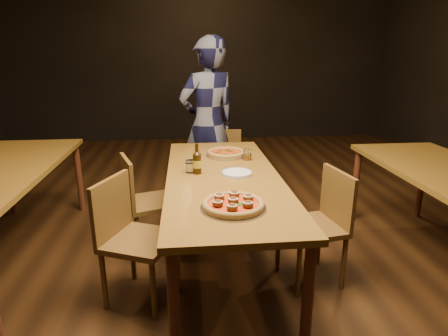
{
  "coord_description": "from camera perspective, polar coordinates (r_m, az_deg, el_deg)",
  "views": [
    {
      "loc": [
        -0.25,
        -2.51,
        1.59
      ],
      "look_at": [
        0.0,
        -0.05,
        0.82
      ],
      "focal_mm": 30.0,
      "sensor_mm": 36.0,
      "label": 1
    }
  ],
  "objects": [
    {
      "name": "beer_bottle",
      "position": [
        2.69,
        -4.12,
        0.75
      ],
      "size": [
        0.06,
        0.06,
        0.22
      ],
      "rotation": [
        0.0,
        0.0,
        -0.43
      ],
      "color": "black",
      "rests_on": "table_main"
    },
    {
      "name": "ground",
      "position": [
        2.99,
        -0.1,
        -14.89
      ],
      "size": [
        9.0,
        9.0,
        0.0
      ],
      "primitive_type": "plane",
      "color": "black"
    },
    {
      "name": "table_main",
      "position": [
        2.69,
        -0.11,
        -2.57
      ],
      "size": [
        0.8,
        2.0,
        0.75
      ],
      "color": "brown",
      "rests_on": "ground"
    },
    {
      "name": "chair_main_nw",
      "position": [
        2.51,
        -12.71,
        -10.6
      ],
      "size": [
        0.53,
        0.53,
        0.87
      ],
      "primitive_type": null,
      "rotation": [
        0.0,
        0.0,
        1.17
      ],
      "color": "#573A17",
      "rests_on": "ground"
    },
    {
      "name": "chair_main_e",
      "position": [
        2.72,
        13.22,
        -8.56
      ],
      "size": [
        0.46,
        0.46,
        0.85
      ],
      "primitive_type": null,
      "rotation": [
        0.0,
        0.0,
        -1.4
      ],
      "color": "#573A17",
      "rests_on": "ground"
    },
    {
      "name": "pizza_meatball",
      "position": [
        2.11,
        1.42,
        -5.51
      ],
      "size": [
        0.37,
        0.37,
        0.07
      ],
      "rotation": [
        0.0,
        0.0,
        0.08
      ],
      "color": "#B7B7BF",
      "rests_on": "table_main"
    },
    {
      "name": "amber_glass",
      "position": [
        3.04,
        3.57,
        2.05
      ],
      "size": [
        0.07,
        0.07,
        0.09
      ],
      "primitive_type": "cylinder",
      "color": "#9E5B11",
      "rests_on": "table_main"
    },
    {
      "name": "diner",
      "position": [
        3.9,
        -2.45,
        6.71
      ],
      "size": [
        0.75,
        0.65,
        1.75
      ],
      "primitive_type": "imported",
      "rotation": [
        0.0,
        0.0,
        3.57
      ],
      "color": "black",
      "rests_on": "ground"
    },
    {
      "name": "room_shell",
      "position": [
        2.54,
        -0.12,
        23.28
      ],
      "size": [
        9.0,
        9.0,
        9.0
      ],
      "color": "black",
      "rests_on": "ground"
    },
    {
      "name": "water_glass",
      "position": [
        2.73,
        -5.12,
        0.27
      ],
      "size": [
        0.07,
        0.07,
        0.09
      ],
      "primitive_type": "cylinder",
      "color": "white",
      "rests_on": "table_main"
    },
    {
      "name": "plate_stack",
      "position": [
        2.68,
        1.98,
        -0.8
      ],
      "size": [
        0.22,
        0.22,
        0.02
      ],
      "primitive_type": "cylinder",
      "color": "white",
      "rests_on": "table_main"
    },
    {
      "name": "chair_main_sw",
      "position": [
        3.12,
        -10.87,
        -4.99
      ],
      "size": [
        0.5,
        0.5,
        0.85
      ],
      "primitive_type": null,
      "rotation": [
        0.0,
        0.0,
        1.9
      ],
      "color": "#573A17",
      "rests_on": "ground"
    },
    {
      "name": "pizza_margherita",
      "position": [
        3.17,
        0.32,
        2.3
      ],
      "size": [
        0.34,
        0.34,
        0.04
      ],
      "rotation": [
        0.0,
        0.0,
        0.23
      ],
      "color": "#B7B7BF",
      "rests_on": "table_main"
    },
    {
      "name": "chair_end",
      "position": [
        3.91,
        -0.31,
        -0.13
      ],
      "size": [
        0.44,
        0.44,
        0.84
      ],
      "primitive_type": null,
      "rotation": [
        0.0,
        0.0,
        -0.14
      ],
      "color": "#573A17",
      "rests_on": "ground"
    }
  ]
}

